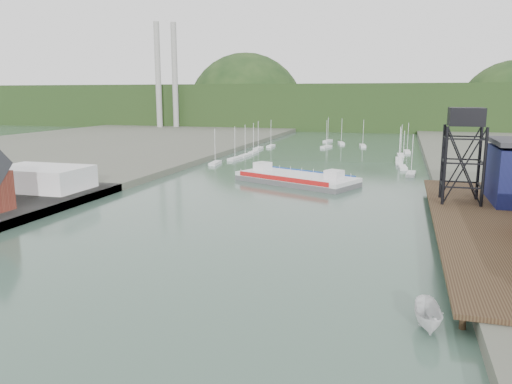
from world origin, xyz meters
The scene contains 9 objects.
ground centered at (0.00, 0.00, 0.00)m, with size 600.00×600.00×0.00m, color #2F4940.
east_pier centered at (37.00, 45.00, 1.90)m, with size 14.00×70.00×2.45m.
white_shed centered at (-44.00, 50.00, 3.85)m, with size 18.00×12.00×4.50m, color silver.
lift_tower centered at (35.00, 58.00, 15.65)m, with size 6.50×6.50×16.00m.
marina_sailboats centered at (0.08, 138.46, 0.35)m, with size 57.71×92.65×0.90m.
smokestacks centered at (-106.00, 232.50, 30.00)m, with size 11.20×8.20×60.00m.
distant_hills centered at (-3.98, 301.35, 10.38)m, with size 500.00×120.00×80.00m.
chain_ferry centered at (1.83, 79.73, 1.16)m, with size 30.24×21.62×4.05m.
motorboat centered at (28.08, 11.11, 1.15)m, with size 2.23×5.94×2.29m, color silver.
Camera 1 is at (25.05, -32.31, 20.34)m, focal length 35.00 mm.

